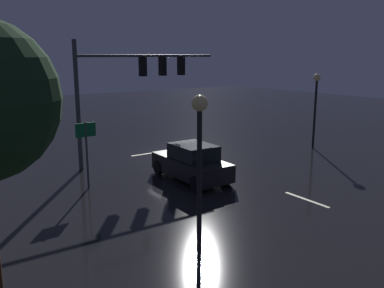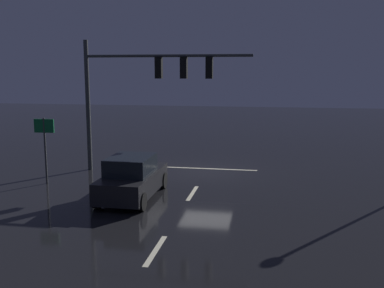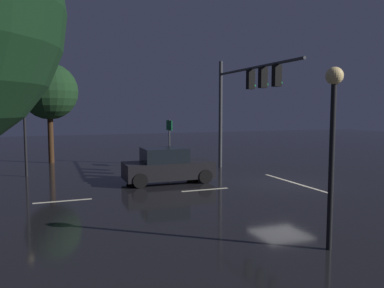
# 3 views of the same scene
# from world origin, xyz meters

# --- Properties ---
(ground_plane) EXTENTS (80.00, 80.00, 0.00)m
(ground_plane) POSITION_xyz_m (0.00, 0.00, 0.00)
(ground_plane) COLOR black
(traffic_signal_assembly) EXTENTS (8.24, 0.47, 6.46)m
(traffic_signal_assembly) POSITION_xyz_m (2.89, 0.50, 4.55)
(traffic_signal_assembly) COLOR #383A3D
(traffic_signal_assembly) RESTS_ON ground_plane
(lane_dash_far) EXTENTS (0.16, 2.20, 0.01)m
(lane_dash_far) POSITION_xyz_m (0.00, 4.00, 0.00)
(lane_dash_far) COLOR beige
(lane_dash_far) RESTS_ON ground_plane
(lane_dash_mid) EXTENTS (0.16, 2.20, 0.01)m
(lane_dash_mid) POSITION_xyz_m (0.00, 10.00, 0.00)
(lane_dash_mid) COLOR beige
(lane_dash_mid) RESTS_ON ground_plane
(stop_bar) EXTENTS (5.00, 0.16, 0.01)m
(stop_bar) POSITION_xyz_m (0.00, -0.68, 0.00)
(stop_bar) COLOR beige
(stop_bar) RESTS_ON ground_plane
(car_approaching) EXTENTS (1.92, 4.38, 1.70)m
(car_approaching) POSITION_xyz_m (2.23, 5.06, 0.80)
(car_approaching) COLOR black
(car_approaching) RESTS_ON ground_plane
(route_sign) EXTENTS (0.90, 0.10, 2.95)m
(route_sign) POSITION_xyz_m (6.68, 3.56, 2.12)
(route_sign) COLOR #383A3D
(route_sign) RESTS_ON ground_plane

